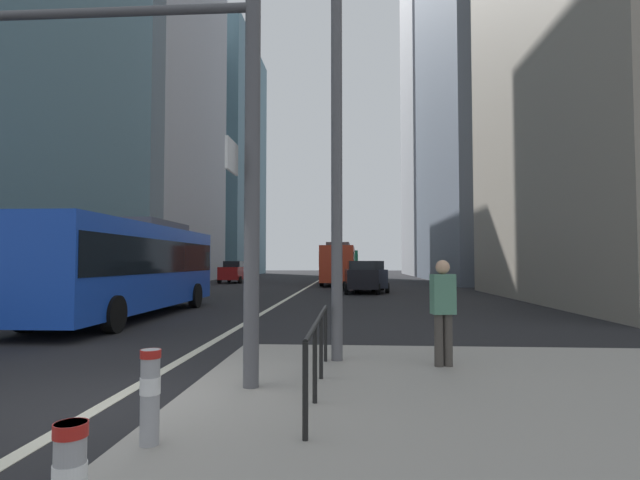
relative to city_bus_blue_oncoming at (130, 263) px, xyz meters
The scene contains 18 objects.
ground_plane 11.14m from the city_bus_blue_oncoming, 67.03° to the left, with size 160.00×160.00×0.00m, color black.
median_island 14.74m from the city_bus_blue_oncoming, 48.05° to the right, with size 9.00×10.00×0.15m, color gray.
lane_centre_line 20.65m from the city_bus_blue_oncoming, 77.97° to the left, with size 0.20×80.00×0.01m, color beige.
office_tower_left_mid 36.26m from the city_bus_blue_oncoming, 111.98° to the left, with size 10.05×18.26×40.31m, color #9E9EA3.
office_tower_left_far 56.03m from the city_bus_blue_oncoming, 102.53° to the left, with size 10.67×20.19×33.66m, color slate.
office_tower_right_mid 42.07m from the city_bus_blue_oncoming, 56.39° to the left, with size 11.52×23.53×37.79m, color slate.
office_tower_right_far 64.07m from the city_bus_blue_oncoming, 68.87° to the left, with size 11.31×16.05×53.47m, color #9E9EA3.
city_bus_blue_oncoming is the anchor object (origin of this frame).
city_bus_red_receding 25.58m from the city_bus_blue_oncoming, 75.19° to the left, with size 2.83×11.33×3.40m.
city_bus_red_distant 42.12m from the city_bus_blue_oncoming, 80.50° to the left, with size 2.76×11.41×3.40m.
car_oncoming_mid 27.26m from the city_bus_blue_oncoming, 96.16° to the left, with size 2.17×4.47×1.94m.
car_receding_near 15.78m from the city_bus_blue_oncoming, 59.08° to the left, with size 2.20×4.45×1.94m.
car_receding_far 17.24m from the city_bus_blue_oncoming, 59.52° to the left, with size 2.16×4.54×1.94m.
traffic_signal_gantry 10.58m from the city_bus_blue_oncoming, 65.39° to the right, with size 5.59×0.65×6.00m.
street_lamp_post 10.99m from the city_bus_blue_oncoming, 45.72° to the right, with size 5.50×0.32×8.00m.
bollard_right 12.91m from the city_bus_blue_oncoming, 64.10° to the right, with size 0.20×0.20×0.90m.
pedestrian_railing 11.86m from the city_bus_blue_oncoming, 53.18° to the right, with size 0.06×3.84×0.98m.
pedestrian_waiting 12.02m from the city_bus_blue_oncoming, 40.86° to the right, with size 0.42×0.30×1.77m.
Camera 1 is at (3.25, -6.28, 1.89)m, focal length 27.40 mm.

